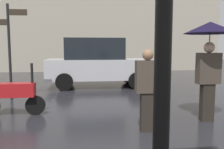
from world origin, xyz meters
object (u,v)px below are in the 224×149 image
object	(u,v)px
pedestrian_with_bag	(148,85)
street_signpost	(9,42)
parked_scooter	(10,92)
parked_car_left	(98,63)
pedestrian_with_umbrella	(210,42)

from	to	relation	value
pedestrian_with_bag	street_signpost	xyz separation A→B (m)	(-3.43, 3.32, 0.88)
pedestrian_with_bag	parked_scooter	xyz separation A→B (m)	(-2.91, 1.43, -0.33)
pedestrian_with_bag	street_signpost	world-z (taller)	street_signpost
parked_car_left	street_signpost	size ratio (longest dim) A/B	1.46
parked_scooter	street_signpost	xyz separation A→B (m)	(-0.51, 1.89, 1.21)
pedestrian_with_bag	parked_car_left	bearing A→B (deg)	179.47
parked_car_left	street_signpost	distance (m)	3.65
pedestrian_with_umbrella	pedestrian_with_bag	xyz separation A→B (m)	(-1.46, -0.49, -0.82)
parked_scooter	street_signpost	size ratio (longest dim) A/B	0.51
parked_scooter	street_signpost	world-z (taller)	street_signpost
pedestrian_with_bag	parked_car_left	xyz separation A→B (m)	(-0.60, 5.49, 0.11)
parked_scooter	pedestrian_with_umbrella	bearing A→B (deg)	-26.31
parked_car_left	pedestrian_with_bag	bearing A→B (deg)	89.51
pedestrian_with_umbrella	pedestrian_with_bag	world-z (taller)	pedestrian_with_umbrella
pedestrian_with_bag	parked_car_left	distance (m)	5.53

